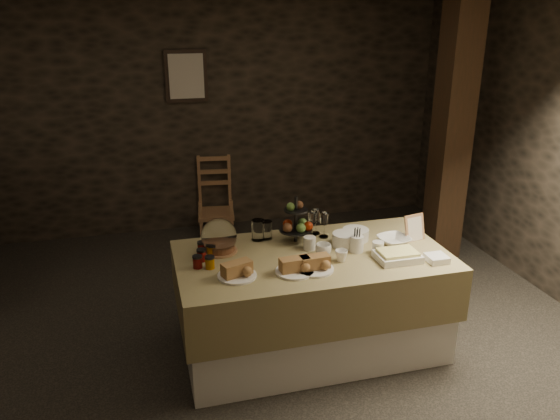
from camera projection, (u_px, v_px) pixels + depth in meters
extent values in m
cube|color=black|center=(251.00, 340.00, 4.25)|extent=(5.50, 5.00, 0.01)
cube|color=black|center=(202.00, 117.00, 6.07)|extent=(5.50, 0.02, 2.60)
cube|color=silver|center=(312.00, 304.00, 4.05)|extent=(1.88, 0.96, 0.73)
cube|color=olive|center=(312.00, 279.00, 3.98)|extent=(1.95, 1.03, 0.40)
cube|color=#9A673F|center=(216.00, 214.00, 6.27)|extent=(0.45, 0.43, 0.05)
cube|color=#9A673F|center=(212.00, 172.00, 6.26)|extent=(0.38, 0.08, 0.38)
cube|color=black|center=(452.00, 132.00, 5.33)|extent=(0.30, 0.30, 2.60)
cube|color=black|center=(186.00, 76.00, 5.85)|extent=(0.45, 0.03, 0.55)
cube|color=beige|center=(186.00, 76.00, 5.83)|extent=(0.37, 0.01, 0.47)
cylinder|color=white|center=(345.00, 240.00, 4.04)|extent=(0.19, 0.19, 0.10)
cylinder|color=white|center=(355.00, 234.00, 4.16)|extent=(0.20, 0.20, 0.08)
cylinder|color=white|center=(357.00, 244.00, 3.94)|extent=(0.10, 0.10, 0.12)
imported|color=white|center=(323.00, 250.00, 3.88)|extent=(0.14, 0.14, 0.09)
imported|color=white|center=(341.00, 256.00, 3.80)|extent=(0.10, 0.10, 0.08)
cylinder|color=white|center=(310.00, 243.00, 3.99)|extent=(0.09, 0.09, 0.09)
cylinder|color=white|center=(378.00, 248.00, 3.92)|extent=(0.08, 0.08, 0.09)
imported|color=white|center=(394.00, 240.00, 4.08)|extent=(0.27, 0.27, 0.06)
cylinder|color=#9A673F|center=(220.00, 251.00, 3.96)|extent=(0.26, 0.26, 0.01)
cylinder|color=brown|center=(219.00, 245.00, 3.95)|extent=(0.22, 0.22, 0.07)
sphere|color=white|center=(219.00, 236.00, 3.92)|extent=(0.26, 0.26, 0.26)
cylinder|color=black|center=(296.00, 219.00, 4.08)|extent=(0.03, 0.03, 0.36)
cylinder|color=black|center=(296.00, 230.00, 4.11)|extent=(0.25, 0.25, 0.01)
cylinder|color=black|center=(296.00, 210.00, 4.05)|extent=(0.18, 0.18, 0.01)
sphere|color=#567E33|center=(303.00, 223.00, 4.14)|extent=(0.07, 0.07, 0.07)
sphere|color=maroon|center=(288.00, 224.00, 4.12)|extent=(0.07, 0.07, 0.07)
sphere|color=#567E33|center=(301.00, 228.00, 4.04)|extent=(0.07, 0.07, 0.07)
sphere|color=brown|center=(288.00, 228.00, 4.05)|extent=(0.07, 0.07, 0.07)
sphere|color=maroon|center=(308.00, 226.00, 4.08)|extent=(0.07, 0.07, 0.07)
cylinder|color=white|center=(237.00, 276.00, 3.59)|extent=(0.26, 0.26, 0.01)
cube|color=brown|center=(237.00, 269.00, 3.57)|extent=(0.22, 0.15, 0.09)
cylinder|color=white|center=(295.00, 271.00, 3.65)|extent=(0.26, 0.26, 0.01)
cube|color=brown|center=(295.00, 264.00, 3.63)|extent=(0.21, 0.10, 0.09)
cylinder|color=white|center=(315.00, 269.00, 3.68)|extent=(0.26, 0.26, 0.01)
cube|color=brown|center=(315.00, 262.00, 3.66)|extent=(0.21, 0.10, 0.09)
cylinder|color=#5E0B09|center=(202.00, 256.00, 3.80)|extent=(0.06, 0.06, 0.07)
cylinder|color=#B16702|center=(210.00, 263.00, 3.69)|extent=(0.06, 0.06, 0.07)
cylinder|color=#5E0B09|center=(198.00, 263.00, 3.70)|extent=(0.06, 0.06, 0.07)
cylinder|color=#B16702|center=(212.00, 251.00, 3.89)|extent=(0.06, 0.06, 0.07)
cylinder|color=#5E0B09|center=(202.00, 248.00, 3.93)|extent=(0.06, 0.06, 0.07)
cube|color=white|center=(398.00, 257.00, 3.82)|extent=(0.30, 0.22, 0.05)
cube|color=#F4E887|center=(398.00, 252.00, 3.81)|extent=(0.26, 0.18, 0.02)
cube|color=white|center=(437.00, 258.00, 3.80)|extent=(0.14, 0.14, 0.04)
cube|color=#9A673F|center=(415.00, 229.00, 4.14)|extent=(0.18, 0.10, 0.22)
cylinder|color=white|center=(258.00, 230.00, 4.14)|extent=(0.10, 0.10, 0.16)
cylinder|color=white|center=(266.00, 230.00, 4.16)|extent=(0.09, 0.09, 0.14)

